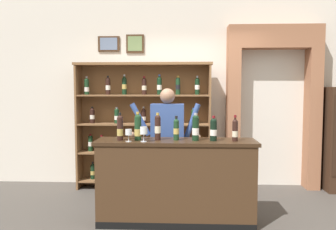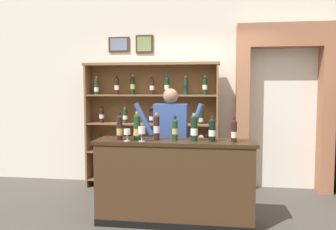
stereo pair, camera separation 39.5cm
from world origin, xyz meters
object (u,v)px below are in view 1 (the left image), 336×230
(tasting_bottle_vin_santo, at_px, (138,127))
(tasting_bottle_chianti, at_px, (196,127))
(tasting_bottle_super_tuscan, at_px, (120,128))
(wine_shelf, at_px, (144,122))
(tasting_counter, at_px, (176,182))
(shopkeeper, at_px, (167,134))
(tasting_bottle_brunello, at_px, (176,129))
(wine_glass_right, at_px, (129,133))
(wine_glass_center, at_px, (144,131))
(tasting_bottle_bianco, at_px, (158,127))
(tasting_bottle_prosecco, at_px, (214,129))
(tasting_bottle_riserva, at_px, (235,130))

(tasting_bottle_vin_santo, relative_size, tasting_bottle_chianti, 1.04)
(tasting_bottle_super_tuscan, relative_size, tasting_bottle_vin_santo, 0.97)
(wine_shelf, bearing_deg, tasting_counter, -69.07)
(tasting_bottle_super_tuscan, bearing_deg, shopkeeper, 50.68)
(tasting_bottle_brunello, bearing_deg, wine_glass_right, -165.31)
(wine_shelf, height_order, tasting_counter, wine_shelf)
(tasting_bottle_chianti, relative_size, wine_glass_center, 1.86)
(wine_glass_center, bearing_deg, tasting_bottle_super_tuscan, 161.59)
(wine_shelf, height_order, tasting_bottle_vin_santo, wine_shelf)
(tasting_bottle_chianti, distance_m, wine_glass_center, 0.60)
(wine_shelf, xyz_separation_m, tasting_counter, (0.55, -1.44, -0.57))
(tasting_bottle_super_tuscan, height_order, tasting_bottle_bianco, tasting_bottle_super_tuscan)
(tasting_bottle_chianti, relative_size, wine_glass_right, 2.24)
(tasting_counter, distance_m, wine_glass_center, 0.73)
(tasting_bottle_chianti, relative_size, tasting_bottle_prosecco, 1.10)
(wine_glass_right, bearing_deg, tasting_counter, 14.94)
(tasting_counter, relative_size, tasting_bottle_super_tuscan, 5.80)
(shopkeeper, xyz_separation_m, tasting_bottle_vin_santo, (-0.31, -0.61, 0.15))
(tasting_bottle_bianco, distance_m, tasting_bottle_brunello, 0.22)
(shopkeeper, xyz_separation_m, wine_glass_center, (-0.23, -0.73, 0.12))
(wine_glass_center, bearing_deg, tasting_counter, 21.29)
(tasting_bottle_chianti, bearing_deg, tasting_bottle_prosecco, -3.37)
(wine_glass_right, bearing_deg, tasting_bottle_bianco, 23.06)
(tasting_bottle_prosecco, distance_m, tasting_bottle_riserva, 0.25)
(tasting_counter, relative_size, tasting_bottle_brunello, 6.60)
(wine_shelf, height_order, wine_glass_right, wine_shelf)
(wine_shelf, height_order, tasting_bottle_riserva, wine_shelf)
(tasting_bottle_super_tuscan, distance_m, wine_glass_right, 0.16)
(tasting_bottle_bianco, height_order, tasting_bottle_prosecco, tasting_bottle_bianco)
(tasting_bottle_riserva, bearing_deg, tasting_bottle_super_tuscan, 179.89)
(tasting_bottle_bianco, distance_m, tasting_bottle_chianti, 0.44)
(tasting_bottle_chianti, bearing_deg, tasting_bottle_brunello, 174.03)
(wine_glass_right, bearing_deg, wine_glass_center, 0.50)
(shopkeeper, xyz_separation_m, tasting_bottle_bianco, (-0.08, -0.60, 0.16))
(wine_shelf, height_order, tasting_bottle_bianco, wine_shelf)
(shopkeeper, relative_size, tasting_bottle_riserva, 5.30)
(wine_shelf, distance_m, shopkeeper, 0.95)
(tasting_bottle_brunello, xyz_separation_m, tasting_bottle_chianti, (0.22, -0.02, 0.02))
(tasting_bottle_super_tuscan, relative_size, tasting_bottle_bianco, 1.01)
(tasting_bottle_riserva, height_order, wine_glass_center, tasting_bottle_riserva)
(tasting_bottle_prosecco, xyz_separation_m, wine_glass_right, (-0.97, -0.11, -0.04))
(tasting_bottle_riserva, bearing_deg, tasting_bottle_brunello, 176.09)
(tasting_bottle_brunello, distance_m, tasting_bottle_prosecco, 0.43)
(tasting_bottle_vin_santo, bearing_deg, tasting_counter, 2.95)
(tasting_bottle_super_tuscan, height_order, tasting_bottle_chianti, tasting_bottle_super_tuscan)
(tasting_bottle_super_tuscan, distance_m, tasting_bottle_riserva, 1.33)
(tasting_bottle_brunello, bearing_deg, tasting_bottle_chianti, -5.97)
(wine_glass_center, height_order, wine_glass_right, wine_glass_center)
(tasting_bottle_vin_santo, distance_m, tasting_bottle_chianti, 0.67)
(tasting_bottle_super_tuscan, xyz_separation_m, wine_glass_center, (0.29, -0.10, -0.03))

